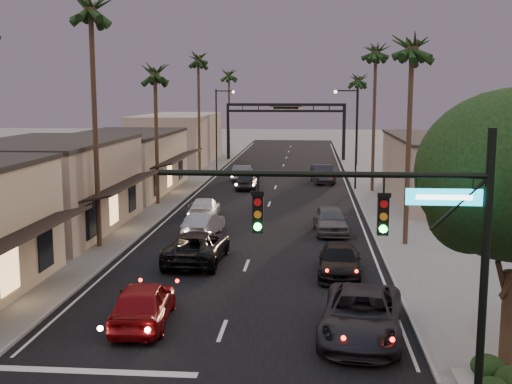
% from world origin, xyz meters
% --- Properties ---
extents(ground, '(200.00, 200.00, 0.00)m').
position_xyz_m(ground, '(0.00, 40.00, 0.00)').
color(ground, slate).
rests_on(ground, ground).
extents(road, '(14.00, 120.00, 0.02)m').
position_xyz_m(road, '(0.00, 45.00, 0.00)').
color(road, black).
rests_on(road, ground).
extents(sidewalk_left, '(5.00, 92.00, 0.12)m').
position_xyz_m(sidewalk_left, '(-9.50, 52.00, 0.06)').
color(sidewalk_left, slate).
rests_on(sidewalk_left, ground).
extents(sidewalk_right, '(5.00, 92.00, 0.12)m').
position_xyz_m(sidewalk_right, '(9.50, 52.00, 0.06)').
color(sidewalk_right, slate).
rests_on(sidewalk_right, ground).
extents(storefront_mid, '(8.00, 14.00, 5.50)m').
position_xyz_m(storefront_mid, '(-13.00, 26.00, 2.75)').
color(storefront_mid, gray).
rests_on(storefront_mid, ground).
extents(storefront_far, '(8.00, 16.00, 5.00)m').
position_xyz_m(storefront_far, '(-13.00, 42.00, 2.50)').
color(storefront_far, '#C2B694').
rests_on(storefront_far, ground).
extents(storefront_dist, '(8.00, 20.00, 6.00)m').
position_xyz_m(storefront_dist, '(-13.00, 65.00, 3.00)').
color(storefront_dist, gray).
rests_on(storefront_dist, ground).
extents(building_right, '(8.00, 18.00, 5.00)m').
position_xyz_m(building_right, '(14.00, 40.00, 2.50)').
color(building_right, gray).
rests_on(building_right, ground).
extents(traffic_signal, '(8.51, 0.22, 7.80)m').
position_xyz_m(traffic_signal, '(5.69, 4.00, 5.08)').
color(traffic_signal, black).
rests_on(traffic_signal, ground).
extents(arch, '(15.20, 0.40, 7.27)m').
position_xyz_m(arch, '(0.00, 70.00, 5.53)').
color(arch, black).
rests_on(arch, ground).
extents(streetlight_right, '(2.13, 0.30, 9.00)m').
position_xyz_m(streetlight_right, '(6.92, 45.00, 5.33)').
color(streetlight_right, black).
rests_on(streetlight_right, ground).
extents(streetlight_left, '(2.13, 0.30, 9.00)m').
position_xyz_m(streetlight_left, '(-6.92, 58.00, 5.33)').
color(streetlight_left, black).
rests_on(streetlight_left, ground).
extents(palm_lb, '(3.20, 3.20, 15.20)m').
position_xyz_m(palm_lb, '(-8.60, 22.00, 13.39)').
color(palm_lb, '#38281C').
rests_on(palm_lb, ground).
extents(palm_lc, '(3.20, 3.20, 12.20)m').
position_xyz_m(palm_lc, '(-8.60, 36.00, 10.47)').
color(palm_lc, '#38281C').
rests_on(palm_lc, ground).
extents(palm_ld, '(3.20, 3.20, 14.20)m').
position_xyz_m(palm_ld, '(-8.60, 55.00, 12.42)').
color(palm_ld, '#38281C').
rests_on(palm_ld, ground).
extents(palm_ra, '(3.20, 3.20, 13.20)m').
position_xyz_m(palm_ra, '(8.60, 24.00, 11.44)').
color(palm_ra, '#38281C').
rests_on(palm_ra, ground).
extents(palm_rb, '(3.20, 3.20, 14.20)m').
position_xyz_m(palm_rb, '(8.60, 44.00, 12.42)').
color(palm_rb, '#38281C').
rests_on(palm_rb, ground).
extents(palm_rc, '(3.20, 3.20, 12.20)m').
position_xyz_m(palm_rc, '(8.60, 64.00, 10.47)').
color(palm_rc, '#38281C').
rests_on(palm_rc, ground).
extents(palm_far, '(3.20, 3.20, 13.20)m').
position_xyz_m(palm_far, '(-8.30, 78.00, 11.44)').
color(palm_far, '#38281C').
rests_on(palm_far, ground).
extents(oncoming_red, '(2.37, 5.09, 1.69)m').
position_xyz_m(oncoming_red, '(-3.05, 10.42, 0.84)').
color(oncoming_red, maroon).
rests_on(oncoming_red, ground).
extents(oncoming_pickup, '(2.90, 5.98, 1.64)m').
position_xyz_m(oncoming_pickup, '(-2.59, 19.44, 0.82)').
color(oncoming_pickup, black).
rests_on(oncoming_pickup, ground).
extents(oncoming_silver, '(2.10, 4.54, 1.44)m').
position_xyz_m(oncoming_silver, '(-3.27, 25.56, 0.72)').
color(oncoming_silver, gray).
rests_on(oncoming_silver, ground).
extents(oncoming_white, '(2.33, 5.02, 1.42)m').
position_xyz_m(oncoming_white, '(-4.14, 31.06, 0.71)').
color(oncoming_white, silver).
rests_on(oncoming_white, ground).
extents(oncoming_dgrey, '(1.92, 4.67, 1.58)m').
position_xyz_m(oncoming_dgrey, '(-2.47, 44.82, 0.79)').
color(oncoming_dgrey, black).
rests_on(oncoming_dgrey, ground).
extents(oncoming_grey_far, '(1.68, 4.70, 1.54)m').
position_xyz_m(oncoming_grey_far, '(-3.53, 50.32, 0.77)').
color(oncoming_grey_far, '#4C4D51').
rests_on(oncoming_grey_far, ground).
extents(curbside_near, '(3.50, 6.32, 1.67)m').
position_xyz_m(curbside_near, '(5.03, 9.79, 0.84)').
color(curbside_near, black).
rests_on(curbside_near, ground).
extents(curbside_black, '(2.21, 4.98, 1.42)m').
position_xyz_m(curbside_black, '(4.60, 17.70, 0.71)').
color(curbside_black, black).
rests_on(curbside_black, ground).
extents(curbside_grey, '(2.30, 5.02, 1.67)m').
position_xyz_m(curbside_grey, '(4.44, 26.99, 0.83)').
color(curbside_grey, '#49494E').
rests_on(curbside_grey, ground).
extents(curbside_far, '(2.45, 5.38, 1.71)m').
position_xyz_m(curbside_far, '(4.35, 49.34, 0.86)').
color(curbside_far, black).
rests_on(curbside_far, ground).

